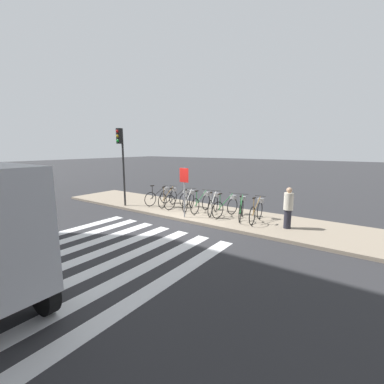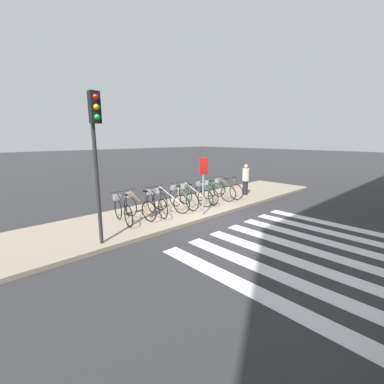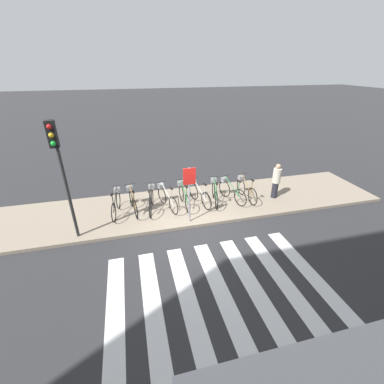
% 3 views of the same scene
% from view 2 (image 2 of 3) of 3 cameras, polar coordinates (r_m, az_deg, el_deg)
% --- Properties ---
extents(ground_plane, '(120.00, 120.00, 0.00)m').
position_cam_2_polar(ground_plane, '(9.52, 3.92, -6.08)').
color(ground_plane, '#2D2D30').
extents(sidewalk, '(16.95, 3.21, 0.12)m').
position_cam_2_polar(sidewalk, '(10.61, -2.45, -3.84)').
color(sidewalk, gray).
rests_on(sidewalk, ground_plane).
extents(road_crosswalk, '(5.85, 8.00, 0.01)m').
position_cam_2_polar(road_crosswalk, '(7.36, 34.94, -13.82)').
color(road_crosswalk, silver).
rests_on(road_crosswalk, ground_plane).
extents(parked_bicycle_0, '(0.46, 1.73, 1.07)m').
position_cam_2_polar(parked_bicycle_0, '(9.00, -15.30, -3.69)').
color(parked_bicycle_0, black).
rests_on(parked_bicycle_0, sidewalk).
extents(parked_bicycle_1, '(0.46, 1.73, 1.07)m').
position_cam_2_polar(parked_bicycle_1, '(9.32, -11.98, -3.00)').
color(parked_bicycle_1, black).
rests_on(parked_bicycle_1, sidewalk).
extents(parked_bicycle_2, '(0.49, 1.72, 1.07)m').
position_cam_2_polar(parked_bicycle_2, '(9.63, -8.08, -2.37)').
color(parked_bicycle_2, black).
rests_on(parked_bicycle_2, sidewalk).
extents(parked_bicycle_3, '(0.66, 1.67, 1.07)m').
position_cam_2_polar(parked_bicycle_3, '(10.00, -5.27, -1.77)').
color(parked_bicycle_3, black).
rests_on(parked_bicycle_3, sidewalk).
extents(parked_bicycle_4, '(0.46, 1.74, 1.07)m').
position_cam_2_polar(parked_bicycle_4, '(10.46, -2.28, -1.12)').
color(parked_bicycle_4, black).
rests_on(parked_bicycle_4, sidewalk).
extents(parked_bicycle_5, '(0.62, 1.68, 1.07)m').
position_cam_2_polar(parked_bicycle_5, '(10.88, 0.23, -0.59)').
color(parked_bicycle_5, black).
rests_on(parked_bicycle_5, sidewalk).
extents(parked_bicycle_6, '(0.52, 1.71, 1.07)m').
position_cam_2_polar(parked_bicycle_6, '(11.33, 2.92, -0.11)').
color(parked_bicycle_6, black).
rests_on(parked_bicycle_6, sidewalk).
extents(parked_bicycle_7, '(0.68, 1.66, 1.07)m').
position_cam_2_polar(parked_bicycle_7, '(11.83, 5.39, 0.36)').
color(parked_bicycle_7, black).
rests_on(parked_bicycle_7, sidewalk).
extents(parked_bicycle_8, '(0.46, 1.74, 1.07)m').
position_cam_2_polar(parked_bicycle_8, '(12.34, 7.49, 0.79)').
color(parked_bicycle_8, black).
rests_on(parked_bicycle_8, sidewalk).
extents(pedestrian, '(0.34, 0.34, 1.54)m').
position_cam_2_polar(pedestrian, '(13.15, 11.82, 2.84)').
color(pedestrian, '#23232D').
rests_on(pedestrian, sidewalk).
extents(traffic_light, '(0.24, 0.40, 3.91)m').
position_cam_2_polar(traffic_light, '(6.93, -20.63, 11.01)').
color(traffic_light, '#2D2D2D').
rests_on(traffic_light, sidewalk).
extents(sign_post, '(0.44, 0.07, 2.13)m').
position_cam_2_polar(sign_post, '(9.32, 2.55, 3.49)').
color(sign_post, '#99999E').
rests_on(sign_post, sidewalk).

